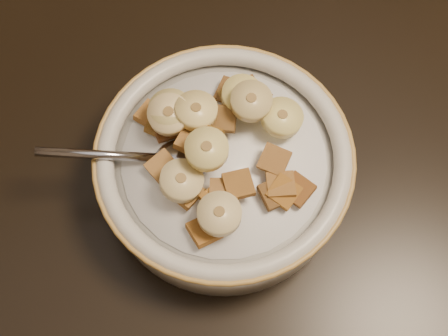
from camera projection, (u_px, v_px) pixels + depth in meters
floor at (346, 327)px, 1.25m from camera, size 4.00×4.50×0.10m
cereal_bowl at (224, 172)px, 0.49m from camera, size 0.19×0.19×0.04m
milk at (224, 160)px, 0.47m from camera, size 0.15×0.15×0.00m
spoon at (184, 159)px, 0.46m from camera, size 0.06×0.05×0.01m
cereal_square_0 at (163, 167)px, 0.46m from camera, size 0.02×0.02×0.01m
cereal_square_1 at (284, 192)px, 0.45m from camera, size 0.03×0.03×0.01m
cereal_square_2 at (247, 90)px, 0.48m from camera, size 0.02×0.02×0.01m
cereal_square_3 at (161, 125)px, 0.47m from camera, size 0.03×0.03×0.01m
cereal_square_4 at (204, 230)px, 0.44m from camera, size 0.02×0.02×0.01m
cereal_square_5 at (191, 141)px, 0.45m from camera, size 0.03×0.03×0.01m
cereal_square_6 at (274, 160)px, 0.45m from camera, size 0.03×0.03×0.01m
cereal_square_7 at (255, 99)px, 0.48m from camera, size 0.03×0.03×0.01m
cereal_square_8 at (206, 139)px, 0.45m from camera, size 0.03×0.03×0.01m
cereal_square_9 at (151, 115)px, 0.48m from camera, size 0.03×0.03×0.01m
cereal_square_10 at (234, 99)px, 0.48m from camera, size 0.03×0.03×0.01m
cereal_square_11 at (238, 185)px, 0.44m from camera, size 0.03×0.03×0.01m
cereal_square_12 at (297, 190)px, 0.45m from camera, size 0.02×0.02×0.01m
cereal_square_13 at (281, 185)px, 0.45m from camera, size 0.03×0.03×0.01m
cereal_square_14 at (275, 193)px, 0.45m from camera, size 0.02×0.02×0.01m
cereal_square_15 at (231, 91)px, 0.48m from camera, size 0.03×0.03×0.01m
cereal_square_16 at (214, 118)px, 0.47m from camera, size 0.03×0.03×0.01m
cereal_square_17 at (224, 192)px, 0.44m from camera, size 0.03×0.03×0.01m
cereal_square_18 at (186, 192)px, 0.45m from camera, size 0.02×0.02×0.01m
cereal_square_19 at (167, 127)px, 0.47m from camera, size 0.03×0.02×0.01m
cereal_square_20 at (223, 119)px, 0.46m from camera, size 0.03×0.03×0.01m
cereal_square_21 at (218, 199)px, 0.44m from camera, size 0.02×0.02×0.01m
banana_slice_0 at (282, 118)px, 0.46m from camera, size 0.04×0.04×0.01m
banana_slice_1 at (219, 214)px, 0.43m from camera, size 0.04×0.04×0.01m
banana_slice_2 at (251, 101)px, 0.46m from camera, size 0.04×0.04×0.01m
banana_slice_3 at (242, 95)px, 0.47m from camera, size 0.04×0.04×0.02m
banana_slice_4 at (207, 149)px, 0.43m from camera, size 0.03×0.03×0.01m
banana_slice_5 at (169, 115)px, 0.45m from camera, size 0.04×0.04×0.02m
banana_slice_6 at (181, 181)px, 0.44m from camera, size 0.04×0.04×0.02m
banana_slice_7 at (196, 111)px, 0.45m from camera, size 0.04×0.04×0.01m
banana_slice_8 at (170, 109)px, 0.46m from camera, size 0.04×0.04×0.01m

